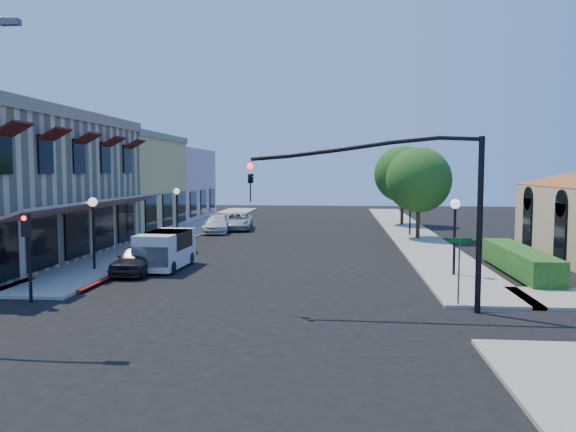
# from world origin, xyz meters

# --- Properties ---
(ground) EXTENTS (120.00, 120.00, 0.00)m
(ground) POSITION_xyz_m (0.00, 0.00, 0.00)
(ground) COLOR black
(ground) RESTS_ON ground
(sidewalk_left) EXTENTS (3.50, 50.00, 0.12)m
(sidewalk_left) POSITION_xyz_m (-8.75, 27.00, 0.06)
(sidewalk_left) COLOR gray
(sidewalk_left) RESTS_ON ground
(sidewalk_right) EXTENTS (3.50, 50.00, 0.12)m
(sidewalk_right) POSITION_xyz_m (8.75, 27.00, 0.06)
(sidewalk_right) COLOR gray
(sidewalk_right) RESTS_ON ground
(curb_red_strip) EXTENTS (0.25, 10.00, 0.06)m
(curb_red_strip) POSITION_xyz_m (-6.90, 8.00, 0.00)
(curb_red_strip) COLOR maroon
(curb_red_strip) RESTS_ON ground
(yellow_stucco_building) EXTENTS (10.00, 12.00, 7.60)m
(yellow_stucco_building) POSITION_xyz_m (-15.50, 26.00, 3.80)
(yellow_stucco_building) COLOR #D6BA60
(yellow_stucco_building) RESTS_ON ground
(pink_stucco_building) EXTENTS (10.00, 12.00, 7.00)m
(pink_stucco_building) POSITION_xyz_m (-15.50, 38.00, 3.50)
(pink_stucco_building) COLOR beige
(pink_stucco_building) RESTS_ON ground
(hedge) EXTENTS (1.40, 8.00, 1.10)m
(hedge) POSITION_xyz_m (11.70, 9.00, 0.00)
(hedge) COLOR #1D5117
(hedge) RESTS_ON ground
(street_tree_a) EXTENTS (4.56, 4.56, 6.48)m
(street_tree_a) POSITION_xyz_m (8.80, 22.00, 4.19)
(street_tree_a) COLOR #362515
(street_tree_a) RESTS_ON ground
(street_tree_b) EXTENTS (4.94, 4.94, 7.02)m
(street_tree_b) POSITION_xyz_m (8.80, 32.00, 4.54)
(street_tree_b) COLOR #362515
(street_tree_b) RESTS_ON ground
(signal_mast_arm) EXTENTS (8.01, 0.39, 6.00)m
(signal_mast_arm) POSITION_xyz_m (5.86, 1.50, 4.09)
(signal_mast_arm) COLOR black
(signal_mast_arm) RESTS_ON ground
(secondary_signal) EXTENTS (0.28, 0.42, 3.32)m
(secondary_signal) POSITION_xyz_m (-8.00, 1.41, 2.32)
(secondary_signal) COLOR black
(secondary_signal) RESTS_ON ground
(street_name_sign) EXTENTS (0.80, 0.06, 2.50)m
(street_name_sign) POSITION_xyz_m (7.50, 2.20, 1.70)
(street_name_sign) COLOR #595B5E
(street_name_sign) RESTS_ON ground
(lamppost_left_near) EXTENTS (0.44, 0.44, 3.57)m
(lamppost_left_near) POSITION_xyz_m (-8.50, 8.00, 2.74)
(lamppost_left_near) COLOR black
(lamppost_left_near) RESTS_ON ground
(lamppost_left_far) EXTENTS (0.44, 0.44, 3.57)m
(lamppost_left_far) POSITION_xyz_m (-8.50, 22.00, 2.74)
(lamppost_left_far) COLOR black
(lamppost_left_far) RESTS_ON ground
(lamppost_right_near) EXTENTS (0.44, 0.44, 3.57)m
(lamppost_right_near) POSITION_xyz_m (8.50, 8.00, 2.74)
(lamppost_right_near) COLOR black
(lamppost_right_near) RESTS_ON ground
(lamppost_right_far) EXTENTS (0.44, 0.44, 3.57)m
(lamppost_right_far) POSITION_xyz_m (8.50, 24.00, 2.74)
(lamppost_right_far) COLOR black
(lamppost_right_far) RESTS_ON ground
(white_van) EXTENTS (1.99, 4.23, 1.84)m
(white_van) POSITION_xyz_m (-5.26, 8.91, 1.06)
(white_van) COLOR silver
(white_van) RESTS_ON ground
(parked_car_a) EXTENTS (1.65, 4.06, 1.38)m
(parked_car_a) POSITION_xyz_m (-6.20, 7.64, 0.69)
(parked_car_a) COLOR #232326
(parked_car_a) RESTS_ON ground
(parked_car_b) EXTENTS (1.52, 4.19, 1.37)m
(parked_car_b) POSITION_xyz_m (-6.20, 13.00, 0.69)
(parked_car_b) COLOR #AFB2B5
(parked_car_b) RESTS_ON ground
(parked_car_c) EXTENTS (2.34, 4.78, 1.34)m
(parked_car_c) POSITION_xyz_m (-6.20, 25.00, 0.67)
(parked_car_c) COLOR silver
(parked_car_c) RESTS_ON ground
(parked_car_d) EXTENTS (2.78, 5.14, 1.37)m
(parked_car_d) POSITION_xyz_m (-4.99, 27.43, 0.68)
(parked_car_d) COLOR #BABDC0
(parked_car_d) RESTS_ON ground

